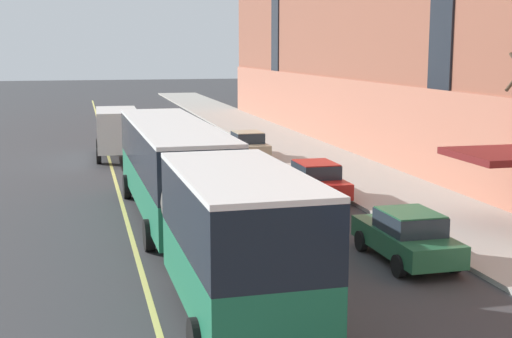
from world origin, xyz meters
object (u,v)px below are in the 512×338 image
at_px(parked_car_champagne_2, 247,145).
at_px(parked_car_green_4, 407,236).
at_px(box_truck, 117,130).
at_px(city_bus, 188,183).
at_px(parked_car_red_0, 314,180).

xyz_separation_m(parked_car_champagne_2, parked_car_green_4, (-0.00, -20.58, -0.00)).
xyz_separation_m(parked_car_champagne_2, box_truck, (-7.20, 1.49, 0.87)).
distance_m(parked_car_champagne_2, box_truck, 7.40).
relative_size(city_bus, parked_car_champagne_2, 4.67).
relative_size(parked_car_champagne_2, parked_car_green_4, 1.00).
bearing_deg(parked_car_green_4, box_truck, 108.05).
bearing_deg(parked_car_red_0, box_truck, 120.16).
xyz_separation_m(parked_car_red_0, box_truck, (-7.45, 12.81, 0.87)).
distance_m(parked_car_red_0, parked_car_green_4, 9.26).
relative_size(parked_car_champagne_2, box_truck, 0.60).
height_order(city_bus, parked_car_champagne_2, city_bus).
bearing_deg(parked_car_champagne_2, city_bus, -108.87).
bearing_deg(parked_car_green_4, parked_car_red_0, 88.42).
distance_m(city_bus, parked_car_red_0, 8.84).
height_order(parked_car_red_0, parked_car_green_4, same).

